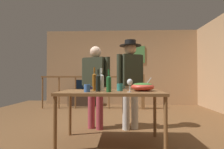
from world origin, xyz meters
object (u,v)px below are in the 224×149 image
wine_bottle_dark (98,82)px  wine_bottle_green (109,83)px  wine_bottle_clear (101,82)px  mug_blue (87,88)px  stair_railing (107,87)px  serving_table (111,96)px  wine_bottle_amber (94,81)px  person_standing_right (130,76)px  wine_glass (130,83)px  tv_console (82,99)px  salad_bowl (143,86)px  flat_screen_tv (82,85)px  mug_teal (120,87)px  framed_picture (135,55)px  person_standing_left (96,80)px

wine_bottle_dark → wine_bottle_green: 0.18m
wine_bottle_clear → mug_blue: 0.36m
stair_railing → serving_table: (0.25, -2.82, 0.03)m
wine_bottle_amber → person_standing_right: person_standing_right is taller
wine_glass → wine_bottle_dark: bearing=169.4°
serving_table → wine_bottle_clear: 0.30m
wine_bottle_clear → person_standing_right: person_standing_right is taller
tv_console → salad_bowl: salad_bowl is taller
flat_screen_tv → mug_blue: (0.83, -3.54, 0.09)m
flat_screen_tv → wine_glass: (1.41, -3.54, 0.17)m
wine_bottle_dark → wine_bottle_green: size_ratio=1.01×
wine_bottle_clear → mug_blue: bearing=-118.2°
flat_screen_tv → wine_bottle_dark: size_ratio=1.62×
wine_glass → stair_railing: bearing=99.9°
stair_railing → mug_blue: 2.98m
wine_bottle_dark → mug_teal: 0.34m
framed_picture → wine_bottle_clear: framed_picture is taller
mug_blue → person_standing_right: bearing=53.9°
tv_console → person_standing_right: bearing=-61.4°
person_standing_left → person_standing_right: 0.65m
wine_bottle_dark → wine_bottle_amber: 0.18m
wine_bottle_clear → framed_picture: bearing=76.8°
wine_bottle_clear → wine_bottle_amber: bearing=-154.3°
stair_railing → person_standing_right: (0.58, -2.10, 0.32)m
framed_picture → mug_teal: size_ratio=5.27×
flat_screen_tv → stair_railing: bearing=-32.3°
mug_teal → person_standing_right: (0.19, 0.67, 0.17)m
mug_blue → person_standing_left: bearing=90.6°
person_standing_right → wine_glass: bearing=62.6°
serving_table → person_standing_left: 0.82m
stair_railing → flat_screen_tv: bearing=147.7°
wine_bottle_green → person_standing_left: 0.93m
mug_teal → person_standing_right: 0.71m
wine_bottle_dark → person_standing_left: 0.80m
flat_screen_tv → wine_bottle_clear: bearing=-73.0°
tv_console → person_standing_left: person_standing_left is taller
salad_bowl → wine_bottle_clear: wine_bottle_clear is taller
mug_blue → mug_teal: mug_teal is taller
stair_railing → wine_bottle_amber: size_ratio=9.02×
wine_bottle_clear → person_standing_left: 0.60m
stair_railing → flat_screen_tv: stair_railing is taller
framed_picture → wine_bottle_amber: (-0.94, -3.61, -0.88)m
wine_bottle_dark → person_standing_left: bearing=100.5°
framed_picture → flat_screen_tv: bearing=-170.0°
tv_console → person_standing_left: (0.82, -2.70, 0.67)m
wine_bottle_amber → tv_console: bearing=105.0°
tv_console → wine_glass: 3.89m
person_standing_left → person_standing_right: size_ratio=0.93×
flat_screen_tv → salad_bowl: salad_bowl is taller
wine_glass → serving_table: bearing=149.8°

